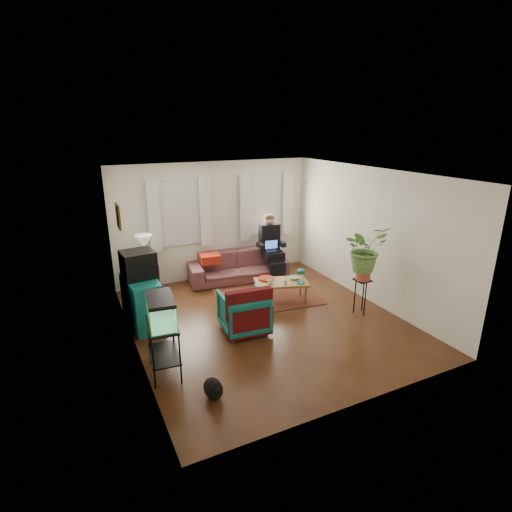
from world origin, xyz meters
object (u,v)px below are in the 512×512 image
plant_stand (361,296)px  sofa (238,262)px  side_table (147,279)px  dresser (142,302)px  aquarium_stand (164,349)px  coffee_table (281,291)px  armchair (244,310)px

plant_stand → sofa: bearing=118.3°
side_table → dresser: bearing=-104.4°
side_table → aquarium_stand: aquarium_stand is taller
sofa → plant_stand: bearing=-54.5°
sofa → side_table: sofa is taller
aquarium_stand → coffee_table: 3.00m
aquarium_stand → armchair: (1.50, 0.65, -0.01)m
side_table → coffee_table: side_table is taller
side_table → armchair: 2.54m
sofa → armchair: (-0.84, -2.20, -0.05)m
armchair → coffee_table: (1.15, 0.76, -0.17)m
aquarium_stand → side_table: bearing=89.6°
dresser → aquarium_stand: size_ratio=1.24×
plant_stand → coffee_table: bearing=134.2°
aquarium_stand → armchair: bearing=29.9°
dresser → aquarium_stand: 1.59m
sofa → side_table: bearing=-174.5°
side_table → armchair: (1.15, -2.26, 0.05)m
armchair → plant_stand: 2.24m
coffee_table → sofa: bearing=120.4°
sofa → side_table: (-2.00, 0.06, -0.09)m
armchair → sofa: bearing=-106.2°
side_table → dresser: size_ratio=0.69×
sofa → aquarium_stand: size_ratio=2.82×
dresser → armchair: bearing=-38.4°
armchair → aquarium_stand: bearing=28.2°
armchair → plant_stand: size_ratio=1.14×
coffee_table → plant_stand: plant_stand is taller
sofa → dresser: size_ratio=2.28×
coffee_table → plant_stand: (1.07, -1.10, 0.12)m
side_table → aquarium_stand: size_ratio=0.86×
side_table → sofa: bearing=-1.6°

